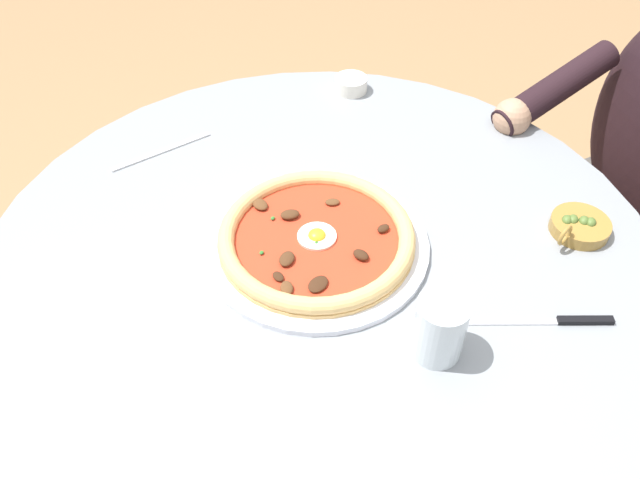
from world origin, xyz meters
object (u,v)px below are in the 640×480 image
(water_glass, at_px, (439,331))
(olive_pan, at_px, (579,226))
(steak_knife, at_px, (561,321))
(fork_utensil, at_px, (162,151))
(dining_table, at_px, (320,299))
(pizza_on_plate, at_px, (315,240))
(ramekin_capers, at_px, (351,84))

(water_glass, height_order, olive_pan, water_glass)
(steak_knife, xyz_separation_m, fork_utensil, (-0.09, -0.71, -0.00))
(dining_table, xyz_separation_m, pizza_on_plate, (0.00, -0.01, 0.14))
(pizza_on_plate, xyz_separation_m, steak_knife, (-0.01, 0.36, -0.01))
(olive_pan, relative_size, fork_utensil, 0.67)
(ramekin_capers, bearing_deg, olive_pan, 64.67)
(steak_knife, relative_size, olive_pan, 1.68)
(pizza_on_plate, relative_size, water_glass, 3.71)
(olive_pan, bearing_deg, fork_utensil, -81.71)
(pizza_on_plate, bearing_deg, olive_pan, 119.95)
(water_glass, xyz_separation_m, fork_utensil, (-0.20, -0.57, -0.04))
(water_glass, bearing_deg, olive_pan, 156.52)
(pizza_on_plate, height_order, olive_pan, olive_pan)
(olive_pan, bearing_deg, water_glass, -23.48)
(pizza_on_plate, distance_m, olive_pan, 0.41)
(olive_pan, bearing_deg, pizza_on_plate, -60.05)
(dining_table, xyz_separation_m, ramekin_capers, (-0.42, -0.13, 0.14))
(dining_table, xyz_separation_m, water_glass, (0.11, 0.21, 0.16))
(dining_table, height_order, ramekin_capers, ramekin_capers)
(pizza_on_plate, relative_size, olive_pan, 3.01)
(olive_pan, bearing_deg, steak_knife, 2.29)
(fork_utensil, bearing_deg, dining_table, 74.68)
(pizza_on_plate, height_order, water_glass, water_glass)
(water_glass, bearing_deg, steak_knife, 129.07)
(dining_table, distance_m, ramekin_capers, 0.46)
(pizza_on_plate, height_order, steak_knife, pizza_on_plate)
(dining_table, height_order, olive_pan, olive_pan)
(steak_knife, bearing_deg, pizza_on_plate, -88.12)
(pizza_on_plate, distance_m, water_glass, 0.24)
(ramekin_capers, distance_m, olive_pan, 0.53)
(fork_utensil, bearing_deg, steak_knife, 82.83)
(steak_knife, height_order, ramekin_capers, ramekin_capers)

